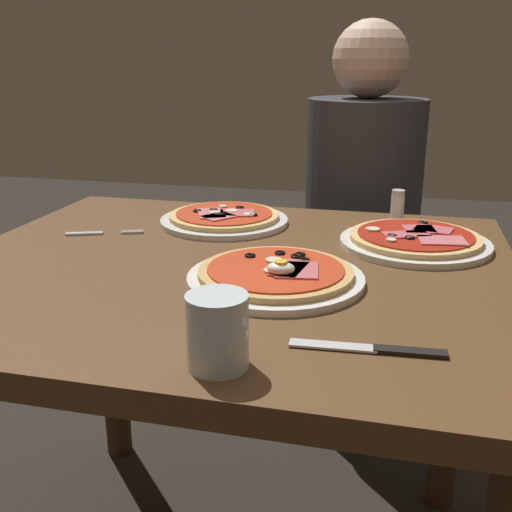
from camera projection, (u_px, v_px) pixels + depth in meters
dining_table at (228, 326)px, 1.11m from camera, size 1.01×0.87×0.74m
pizza_foreground at (276, 275)px, 0.98m from camera, size 0.29×0.29×0.05m
pizza_across_left at (224, 218)px, 1.32m from camera, size 0.28×0.28×0.03m
pizza_across_right at (415, 240)px, 1.17m from camera, size 0.29×0.29×0.03m
water_glass_near at (218, 336)px, 0.70m from camera, size 0.07×0.07×0.09m
fork at (99, 233)px, 1.25m from camera, size 0.15×0.07×0.00m
knife at (378, 349)px, 0.75m from camera, size 0.20×0.03×0.01m
salt_shaker at (397, 205)px, 1.35m from camera, size 0.03×0.03×0.07m
diner_person at (360, 249)px, 1.73m from camera, size 0.32×0.32×1.18m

